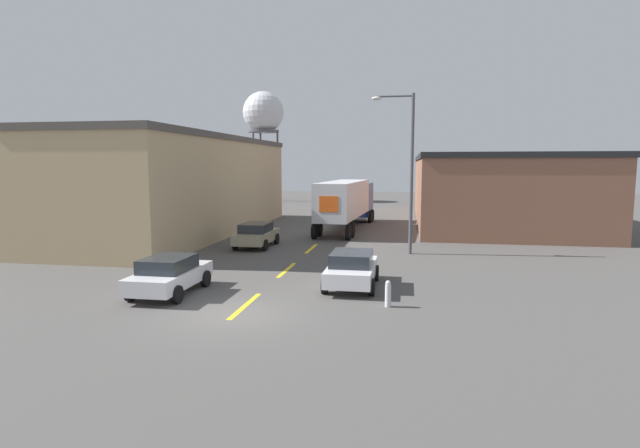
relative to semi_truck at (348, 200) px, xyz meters
name	(u,v)px	position (x,y,z in m)	size (l,w,h in m)	color
ground_plane	(236,314)	(-1.04, -23.66, -2.35)	(160.00, 160.00, 0.00)	#4C4947
road_centerline	(287,270)	(-1.04, -16.27, -2.35)	(0.20, 16.20, 0.01)	yellow
warehouse_left	(183,185)	(-12.08, -4.15, 1.29)	(8.92, 26.19, 7.28)	tan
warehouse_right	(489,188)	(12.08, 7.90, 0.64)	(13.10, 28.29, 5.99)	brown
semi_truck	(348,200)	(0.00, 0.00, 0.00)	(3.50, 13.92, 3.88)	navy
parked_car_right_near	(352,268)	(2.49, -19.10, -1.56)	(2.10, 4.31, 1.52)	silver
parked_car_left_far	(256,234)	(-4.58, -9.86, -1.56)	(2.10, 4.31, 1.52)	tan
parked_car_left_near	(169,274)	(-4.58, -21.50, -1.56)	(2.10, 4.31, 1.52)	silver
water_tower	(263,113)	(-15.45, 28.96, 9.93)	(5.73, 5.73, 15.31)	#47474C
street_lamp	(407,163)	(4.70, -10.64, 2.87)	(2.43, 0.32, 9.15)	#4C4C51
fire_hydrant	(388,294)	(4.13, -21.86, -1.87)	(0.22, 0.22, 0.98)	silver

